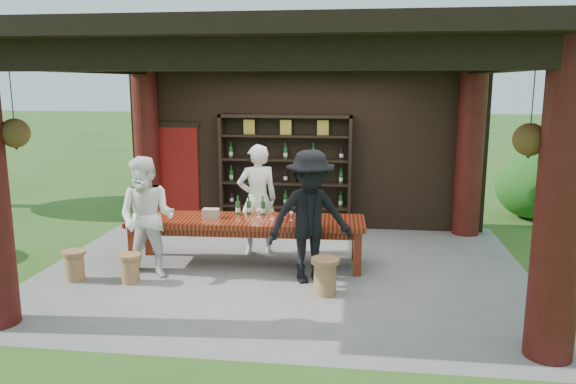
# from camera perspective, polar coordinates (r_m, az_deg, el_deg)

# --- Properties ---
(ground) EXTENTS (90.00, 90.00, 0.00)m
(ground) POSITION_cam_1_polar(r_m,az_deg,el_deg) (8.79, -0.34, -7.88)
(ground) COLOR #2D5119
(ground) RESTS_ON ground
(pavilion) EXTENTS (7.50, 6.00, 3.60)m
(pavilion) POSITION_cam_1_polar(r_m,az_deg,el_deg) (8.77, -0.06, 6.34)
(pavilion) COLOR slate
(pavilion) RESTS_ON ground
(wine_shelf) EXTENTS (2.56, 0.39, 2.25)m
(wine_shelf) POSITION_cam_1_polar(r_m,az_deg,el_deg) (10.92, -0.26, 2.00)
(wine_shelf) COLOR black
(wine_shelf) RESTS_ON ground
(tasting_table) EXTENTS (3.73, 1.11, 0.75)m
(tasting_table) POSITION_cam_1_polar(r_m,az_deg,el_deg) (8.87, -4.19, -3.43)
(tasting_table) COLOR #520F0B
(tasting_table) RESTS_ON ground
(stool_near_left) EXTENTS (0.33, 0.33, 0.43)m
(stool_near_left) POSITION_cam_1_polar(r_m,az_deg,el_deg) (8.48, -15.74, -7.41)
(stool_near_left) COLOR #8E5F38
(stool_near_left) RESTS_ON ground
(stool_near_right) EXTENTS (0.39, 0.39, 0.51)m
(stool_near_right) POSITION_cam_1_polar(r_m,az_deg,el_deg) (7.74, 3.78, -8.45)
(stool_near_right) COLOR #8E5F38
(stool_near_right) RESTS_ON ground
(stool_far_left) EXTENTS (0.34, 0.34, 0.45)m
(stool_far_left) POSITION_cam_1_polar(r_m,az_deg,el_deg) (8.83, -20.85, -6.92)
(stool_far_left) COLOR #8E5F38
(stool_far_left) RESTS_ON ground
(host) EXTENTS (0.80, 0.67, 1.86)m
(host) POSITION_cam_1_polar(r_m,az_deg,el_deg) (9.41, -3.12, -0.76)
(host) COLOR white
(host) RESTS_ON ground
(guest_woman) EXTENTS (0.92, 0.73, 1.80)m
(guest_woman) POSITION_cam_1_polar(r_m,az_deg,el_deg) (8.51, -14.12, -2.54)
(guest_woman) COLOR white
(guest_woman) RESTS_ON ground
(guest_man) EXTENTS (1.43, 1.15, 1.93)m
(guest_man) POSITION_cam_1_polar(r_m,az_deg,el_deg) (8.05, 2.26, -2.53)
(guest_man) COLOR black
(guest_man) RESTS_ON ground
(table_bottles) EXTENTS (0.49, 0.12, 0.31)m
(table_bottles) POSITION_cam_1_polar(r_m,az_deg,el_deg) (9.07, -3.90, -1.37)
(table_bottles) COLOR #194C1E
(table_bottles) RESTS_ON tasting_table
(table_glasses) EXTENTS (0.96, 0.25, 0.15)m
(table_glasses) POSITION_cam_1_polar(r_m,az_deg,el_deg) (8.77, 0.35, -2.30)
(table_glasses) COLOR silver
(table_glasses) RESTS_ON tasting_table
(napkin_basket) EXTENTS (0.27, 0.19, 0.14)m
(napkin_basket) POSITION_cam_1_polar(r_m,az_deg,el_deg) (8.97, -7.85, -2.15)
(napkin_basket) COLOR #BF6672
(napkin_basket) RESTS_ON tasting_table
(shrubs) EXTENTS (14.49, 8.65, 1.36)m
(shrubs) POSITION_cam_1_polar(r_m,az_deg,el_deg) (8.65, 6.01, -4.35)
(shrubs) COLOR #194C14
(shrubs) RESTS_ON ground
(trees) EXTENTS (20.94, 10.33, 4.80)m
(trees) POSITION_cam_1_polar(r_m,az_deg,el_deg) (9.61, 20.70, 13.44)
(trees) COLOR #3F2819
(trees) RESTS_ON ground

